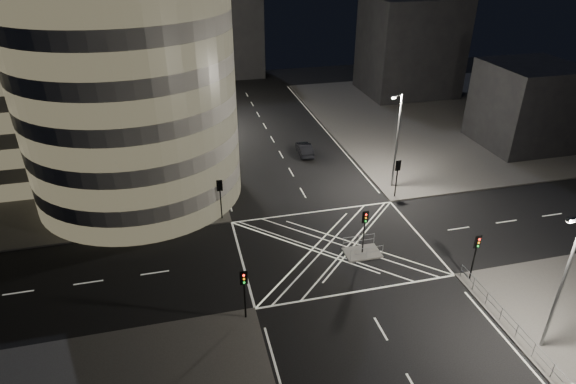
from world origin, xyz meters
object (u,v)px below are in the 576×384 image
object	(u,v)px
traffic_signal_nr	(476,249)
street_lamp_right_near	(562,280)
central_island	(362,253)
street_lamp_left_near	(205,145)
traffic_signal_island	(365,224)
traffic_signal_fl	(220,192)
traffic_signal_fr	(397,172)
sedan	(304,149)
street_lamp_right_far	(397,138)
street_lamp_left_far	(193,92)
traffic_signal_nl	(244,286)

from	to	relation	value
traffic_signal_nr	street_lamp_right_near	world-z (taller)	street_lamp_right_near
central_island	street_lamp_left_near	size ratio (longest dim) A/B	0.30
street_lamp_left_near	traffic_signal_island	bearing A→B (deg)	-49.73
traffic_signal_fl	traffic_signal_nr	xyz separation A→B (m)	(17.60, -13.60, 0.00)
traffic_signal_fr	sedan	xyz separation A→B (m)	(-6.05, 12.53, -2.20)
street_lamp_right_far	street_lamp_right_near	world-z (taller)	same
street_lamp_right_near	traffic_signal_island	bearing A→B (deg)	120.75
street_lamp_left_near	street_lamp_right_near	xyz separation A→B (m)	(18.87, -26.00, 0.00)
central_island	traffic_signal_nr	xyz separation A→B (m)	(6.80, -5.30, 2.84)
traffic_signal_fl	street_lamp_left_far	size ratio (longest dim) A/B	0.40
central_island	traffic_signal_island	distance (m)	2.84
traffic_signal_nr	sedan	bearing A→B (deg)	103.03
traffic_signal_fr	sedan	world-z (taller)	traffic_signal_fr
traffic_signal_fr	sedan	size ratio (longest dim) A/B	0.92
traffic_signal_fr	street_lamp_left_far	bearing A→B (deg)	128.17
street_lamp_right_near	sedan	bearing A→B (deg)	101.34
traffic_signal_fl	street_lamp_left_far	xyz separation A→B (m)	(-0.64, 23.20, 2.63)
traffic_signal_nl	sedan	world-z (taller)	traffic_signal_nl
traffic_signal_nr	street_lamp_right_near	size ratio (longest dim) A/B	0.40
traffic_signal_island	street_lamp_right_near	size ratio (longest dim) A/B	0.40
traffic_signal_nl	street_lamp_right_far	size ratio (longest dim) A/B	0.40
central_island	street_lamp_right_near	world-z (taller)	street_lamp_right_near
traffic_signal_fr	street_lamp_right_near	bearing A→B (deg)	-88.25
traffic_signal_fr	traffic_signal_nr	world-z (taller)	same
street_lamp_right_far	street_lamp_right_near	distance (m)	23.00
traffic_signal_nl	traffic_signal_nr	xyz separation A→B (m)	(17.60, 0.00, 0.00)
street_lamp_left_near	sedan	bearing A→B (deg)	31.01
central_island	street_lamp_right_far	xyz separation A→B (m)	(7.44, 10.50, 5.47)
traffic_signal_nr	street_lamp_right_near	xyz separation A→B (m)	(0.64, -7.20, 2.63)
traffic_signal_island	street_lamp_right_near	xyz separation A→B (m)	(7.44, -12.50, 2.63)
traffic_signal_fr	street_lamp_right_far	bearing A→B (deg)	73.89
central_island	street_lamp_left_far	size ratio (longest dim) A/B	0.30
traffic_signal_fr	traffic_signal_island	bearing A→B (deg)	-129.33
street_lamp_left_near	street_lamp_right_near	distance (m)	32.13
traffic_signal_nl	street_lamp_left_near	world-z (taller)	street_lamp_left_near
street_lamp_left_far	street_lamp_right_near	xyz separation A→B (m)	(18.87, -44.00, 0.00)
traffic_signal_fr	street_lamp_right_far	size ratio (longest dim) A/B	0.40
street_lamp_right_near	sedan	distance (m)	34.33
traffic_signal_nl	traffic_signal_fl	bearing A→B (deg)	90.00
traffic_signal_nr	street_lamp_left_far	bearing A→B (deg)	116.36
traffic_signal_fl	street_lamp_right_far	distance (m)	18.55
traffic_signal_island	traffic_signal_fl	bearing A→B (deg)	142.46
central_island	traffic_signal_fr	xyz separation A→B (m)	(6.80, 8.30, 2.84)
street_lamp_left_far	traffic_signal_island	bearing A→B (deg)	-70.05
street_lamp_right_near	traffic_signal_nr	bearing A→B (deg)	95.04
sedan	street_lamp_right_near	bearing A→B (deg)	105.10
traffic_signal_island	street_lamp_right_far	size ratio (longest dim) A/B	0.40
sedan	traffic_signal_nr	bearing A→B (deg)	106.79
central_island	traffic_signal_nl	world-z (taller)	traffic_signal_nl
traffic_signal_nl	traffic_signal_nr	size ratio (longest dim) A/B	1.00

